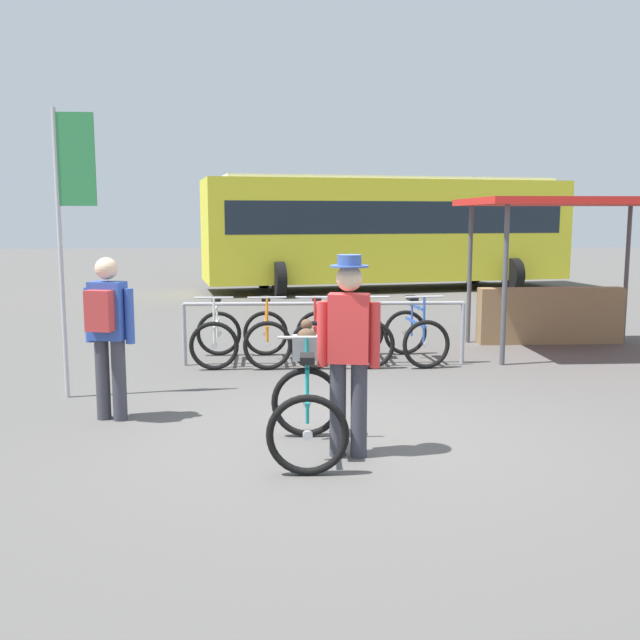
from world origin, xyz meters
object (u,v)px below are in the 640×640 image
at_px(person_with_featured_bike, 349,347).
at_px(market_stall, 563,258).
at_px(racked_bike_orange, 267,336).
at_px(racked_bike_red, 316,336).
at_px(racked_bike_yellow, 366,336).
at_px(featured_bicycle, 307,396).
at_px(bus_distant, 386,227).
at_px(racked_bike_blue, 415,335).
at_px(banner_flag, 70,199).
at_px(pedestrian_with_backpack, 108,328).
at_px(racked_bike_white, 216,337).

xyz_separation_m(person_with_featured_bike, market_stall, (3.77, 4.97, 0.45)).
height_order(racked_bike_orange, racked_bike_red, same).
xyz_separation_m(racked_bike_yellow, person_with_featured_bike, (-0.63, -4.05, 0.58)).
xyz_separation_m(racked_bike_orange, racked_bike_red, (0.70, -0.01, 0.00)).
relative_size(featured_bicycle, bus_distant, 0.12).
height_order(racked_bike_blue, bus_distant, bus_distant).
bearing_deg(racked_bike_blue, racked_bike_yellow, 179.16).
distance_m(racked_bike_red, person_with_featured_bike, 4.10).
height_order(racked_bike_red, banner_flag, banner_flag).
bearing_deg(racked_bike_blue, banner_flag, -156.28).
xyz_separation_m(pedestrian_with_backpack, banner_flag, (-0.58, 0.96, 1.29)).
bearing_deg(racked_bike_red, racked_bike_white, 179.16).
xyz_separation_m(racked_bike_orange, person_with_featured_bike, (0.77, -4.07, 0.58)).
relative_size(racked_bike_white, banner_flag, 0.35).
bearing_deg(featured_bicycle, racked_bike_red, 86.00).
bearing_deg(racked_bike_red, person_with_featured_bike, -88.96).
distance_m(racked_bike_yellow, market_stall, 3.43).
relative_size(featured_bicycle, banner_flag, 0.38).
bearing_deg(banner_flag, racked_bike_white, 53.53).
height_order(pedestrian_with_backpack, banner_flag, banner_flag).
relative_size(featured_bicycle, market_stall, 0.39).
relative_size(racked_bike_red, racked_bike_blue, 1.00).
distance_m(featured_bicycle, person_with_featured_bike, 0.61).
height_order(racked_bike_yellow, bus_distant, bus_distant).
distance_m(racked_bike_white, featured_bicycle, 4.06).
distance_m(racked_bike_red, pedestrian_with_backpack, 3.63).
relative_size(racked_bike_white, bus_distant, 0.11).
bearing_deg(racked_bike_yellow, banner_flag, -152.06).
height_order(racked_bike_yellow, pedestrian_with_backpack, pedestrian_with_backpack).
bearing_deg(racked_bike_yellow, bus_distant, 80.27).
bearing_deg(racked_bike_orange, banner_flag, -138.16).
bearing_deg(featured_bicycle, racked_bike_yellow, 75.90).
bearing_deg(pedestrian_with_backpack, person_with_featured_bike, -28.40).
relative_size(pedestrian_with_backpack, market_stall, 0.53).
distance_m(racked_bike_orange, racked_bike_blue, 2.10).
xyz_separation_m(racked_bike_yellow, featured_bicycle, (-0.97, -3.86, 0.12)).
xyz_separation_m(featured_bicycle, market_stall, (4.12, 4.78, 0.91)).
bearing_deg(banner_flag, racked_bike_red, 33.71).
bearing_deg(racked_bike_white, market_stall, 9.57).
bearing_deg(racked_bike_yellow, racked_bike_orange, 179.16).
bearing_deg(person_with_featured_bike, racked_bike_red, 91.04).
xyz_separation_m(racked_bike_orange, market_stall, (4.55, 0.89, 1.03)).
bearing_deg(racked_bike_red, racked_bike_yellow, -0.84).
xyz_separation_m(racked_bike_yellow, bus_distant, (1.73, 10.08, 1.37)).
height_order(racked_bike_blue, banner_flag, banner_flag).
bearing_deg(market_stall, racked_bike_red, -166.76).
distance_m(racked_bike_orange, racked_bike_red, 0.70).
height_order(racked_bike_yellow, market_stall, market_stall).
relative_size(racked_bike_red, bus_distant, 0.11).
xyz_separation_m(racked_bike_orange, pedestrian_with_backpack, (-1.51, -2.84, 0.57)).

